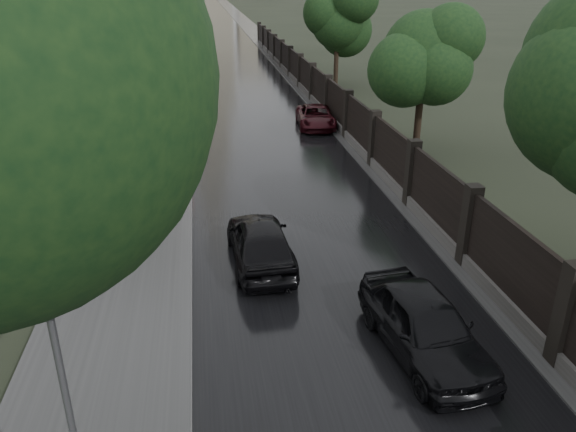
{
  "coord_description": "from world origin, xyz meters",
  "views": [
    {
      "loc": [
        -3.4,
        -4.73,
        8.59
      ],
      "look_at": [
        -0.88,
        11.31,
        1.5
      ],
      "focal_mm": 35.0,
      "sensor_mm": 36.0,
      "label": 1
    }
  ],
  "objects_px": {
    "tree_left_far": "(115,35)",
    "car_right_near": "(425,325)",
    "traffic_light": "(183,101)",
    "tree_right_b": "(424,53)",
    "tree_right_c": "(337,23)",
    "hatchback_left": "(260,242)",
    "car_right_far": "(316,117)"
  },
  "relations": [
    {
      "from": "traffic_light",
      "to": "tree_right_b",
      "type": "bearing_deg",
      "value": -14.24
    },
    {
      "from": "tree_left_far",
      "to": "car_right_near",
      "type": "relative_size",
      "value": 1.59
    },
    {
      "from": "tree_right_b",
      "to": "tree_right_c",
      "type": "bearing_deg",
      "value": 90.0
    },
    {
      "from": "hatchback_left",
      "to": "car_right_near",
      "type": "relative_size",
      "value": 0.99
    },
    {
      "from": "car_right_near",
      "to": "car_right_far",
      "type": "relative_size",
      "value": 1.02
    },
    {
      "from": "tree_left_far",
      "to": "car_right_far",
      "type": "bearing_deg",
      "value": -11.66
    },
    {
      "from": "tree_left_far",
      "to": "tree_right_b",
      "type": "distance_m",
      "value": 17.45
    },
    {
      "from": "tree_right_c",
      "to": "car_right_far",
      "type": "relative_size",
      "value": 1.54
    },
    {
      "from": "traffic_light",
      "to": "car_right_near",
      "type": "distance_m",
      "value": 20.04
    },
    {
      "from": "tree_right_b",
      "to": "hatchback_left",
      "type": "xyz_separation_m",
      "value": [
        -9.3,
        -10.93,
        -4.17
      ]
    },
    {
      "from": "tree_left_far",
      "to": "tree_right_b",
      "type": "bearing_deg",
      "value": -27.3
    },
    {
      "from": "tree_left_far",
      "to": "hatchback_left",
      "type": "height_order",
      "value": "tree_left_far"
    },
    {
      "from": "tree_right_b",
      "to": "tree_right_c",
      "type": "distance_m",
      "value": 18.0
    },
    {
      "from": "traffic_light",
      "to": "car_right_near",
      "type": "bearing_deg",
      "value": -72.82
    },
    {
      "from": "car_right_far",
      "to": "tree_right_c",
      "type": "bearing_deg",
      "value": 76.1
    },
    {
      "from": "car_right_far",
      "to": "tree_right_b",
      "type": "bearing_deg",
      "value": -49.06
    },
    {
      "from": "traffic_light",
      "to": "tree_right_c",
      "type": "bearing_deg",
      "value": 51.82
    },
    {
      "from": "tree_right_b",
      "to": "traffic_light",
      "type": "bearing_deg",
      "value": 165.76
    },
    {
      "from": "tree_left_far",
      "to": "tree_right_c",
      "type": "relative_size",
      "value": 1.05
    },
    {
      "from": "tree_right_c",
      "to": "car_right_near",
      "type": "distance_m",
      "value": 34.84
    },
    {
      "from": "tree_left_far",
      "to": "hatchback_left",
      "type": "distance_m",
      "value": 20.41
    },
    {
      "from": "tree_left_far",
      "to": "car_right_near",
      "type": "distance_m",
      "value": 26.31
    },
    {
      "from": "tree_right_b",
      "to": "car_right_near",
      "type": "relative_size",
      "value": 1.51
    },
    {
      "from": "tree_right_c",
      "to": "car_right_far",
      "type": "height_order",
      "value": "tree_right_c"
    },
    {
      "from": "tree_left_far",
      "to": "tree_right_b",
      "type": "height_order",
      "value": "tree_left_far"
    },
    {
      "from": "tree_right_b",
      "to": "car_right_far",
      "type": "relative_size",
      "value": 1.54
    },
    {
      "from": "tree_left_far",
      "to": "car_right_near",
      "type": "height_order",
      "value": "tree_left_far"
    },
    {
      "from": "tree_left_far",
      "to": "car_right_far",
      "type": "relative_size",
      "value": 1.63
    },
    {
      "from": "traffic_light",
      "to": "car_right_far",
      "type": "bearing_deg",
      "value": 19.19
    },
    {
      "from": "car_right_near",
      "to": "tree_right_b",
      "type": "bearing_deg",
      "value": 63.1
    },
    {
      "from": "car_right_near",
      "to": "tree_left_far",
      "type": "bearing_deg",
      "value": 104.98
    },
    {
      "from": "tree_right_b",
      "to": "car_right_far",
      "type": "xyz_separation_m",
      "value": [
        -4.15,
        5.66,
        -4.32
      ]
    }
  ]
}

